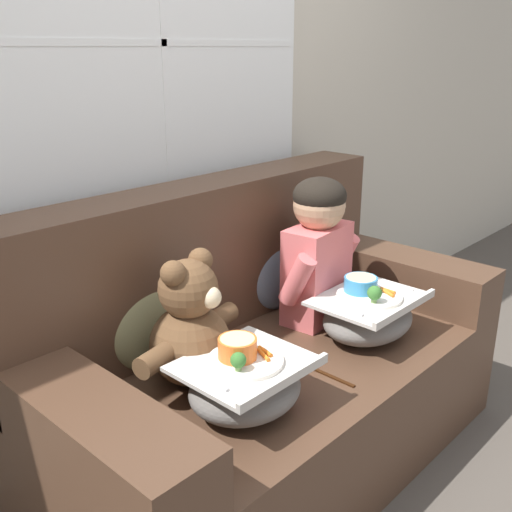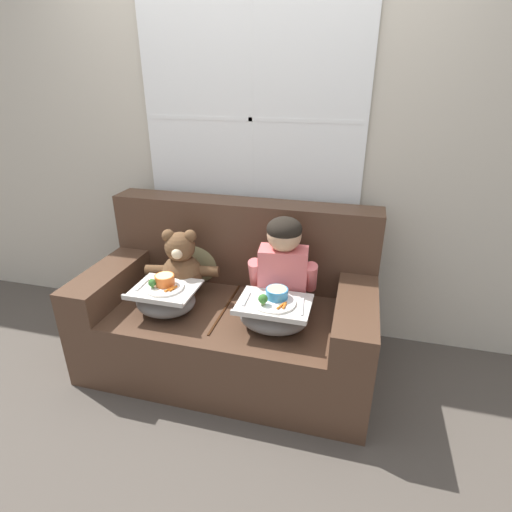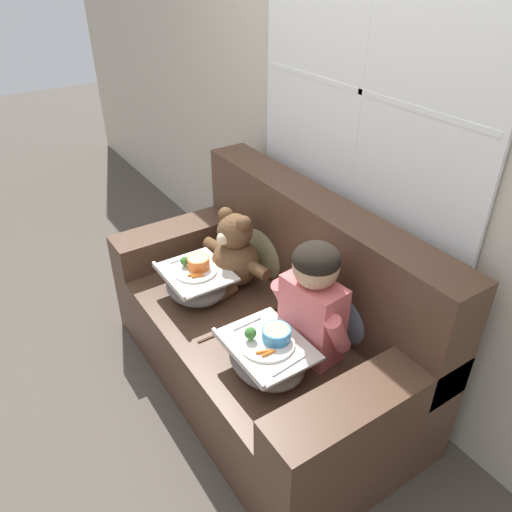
# 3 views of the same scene
# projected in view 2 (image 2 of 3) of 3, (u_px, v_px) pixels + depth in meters

# --- Properties ---
(ground_plane) EXTENTS (14.00, 14.00, 0.00)m
(ground_plane) POSITION_uv_depth(u_px,v_px,m) (230.00, 362.00, 2.60)
(ground_plane) COLOR #4C443D
(wall_back_with_window) EXTENTS (8.00, 0.08, 2.60)m
(wall_back_with_window) POSITION_uv_depth(u_px,v_px,m) (253.00, 143.00, 2.57)
(wall_back_with_window) COLOR beige
(wall_back_with_window) RESTS_ON ground_plane
(couch) EXTENTS (1.72, 0.90, 0.99)m
(couch) POSITION_uv_depth(u_px,v_px,m) (232.00, 310.00, 2.52)
(couch) COLOR #4C3323
(couch) RESTS_ON ground_plane
(throw_pillow_behind_child) EXTENTS (0.37, 0.18, 0.38)m
(throw_pillow_behind_child) POSITION_uv_depth(u_px,v_px,m) (289.00, 265.00, 2.51)
(throw_pillow_behind_child) COLOR slate
(throw_pillow_behind_child) RESTS_ON couch
(throw_pillow_behind_teddy) EXTENTS (0.39, 0.19, 0.40)m
(throw_pillow_behind_teddy) POSITION_uv_depth(u_px,v_px,m) (195.00, 255.00, 2.66)
(throw_pillow_behind_teddy) COLOR #898456
(throw_pillow_behind_teddy) RESTS_ON couch
(child_figure) EXTENTS (0.41, 0.21, 0.56)m
(child_figure) POSITION_uv_depth(u_px,v_px,m) (283.00, 260.00, 2.28)
(child_figure) COLOR #DB6666
(child_figure) RESTS_ON couch
(teddy_bear) EXTENTS (0.46, 0.33, 0.43)m
(teddy_bear) POSITION_uv_depth(u_px,v_px,m) (181.00, 267.00, 2.47)
(teddy_bear) COLOR brown
(teddy_bear) RESTS_ON couch
(lap_tray_child) EXTENTS (0.39, 0.31, 0.23)m
(lap_tray_child) POSITION_uv_depth(u_px,v_px,m) (274.00, 314.00, 2.16)
(lap_tray_child) COLOR slate
(lap_tray_child) RESTS_ON child_figure
(lap_tray_teddy) EXTENTS (0.36, 0.32, 0.23)m
(lap_tray_teddy) POSITION_uv_depth(u_px,v_px,m) (166.00, 299.00, 2.31)
(lap_tray_teddy) COLOR slate
(lap_tray_teddy) RESTS_ON teddy_bear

